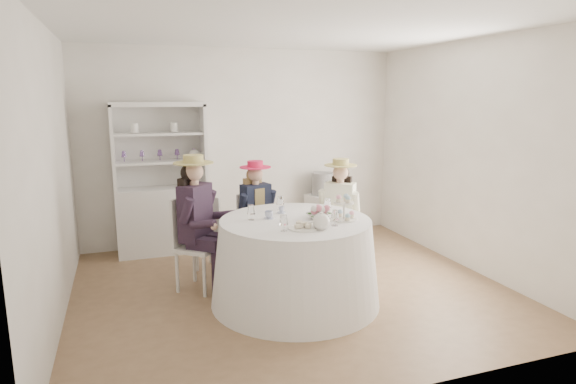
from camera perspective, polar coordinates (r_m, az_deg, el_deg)
name	(u,v)px	position (r m, az deg, el deg)	size (l,w,h in m)	color
ground	(291,288)	(5.32, 0.36, -11.36)	(4.50, 4.50, 0.00)	brown
ceiling	(291,28)	(4.96, 0.40, 18.83)	(4.50, 4.50, 0.00)	white
wall_back	(244,147)	(6.87, -5.23, 5.38)	(4.50, 4.50, 0.00)	silver
wall_front	(395,206)	(3.18, 12.52, -1.67)	(4.50, 4.50, 0.00)	silver
wall_left	(51,177)	(4.72, -26.32, 1.60)	(4.50, 4.50, 0.00)	silver
wall_right	(470,157)	(6.09, 20.82, 3.95)	(4.50, 4.50, 0.00)	silver
tea_table	(295,261)	(4.87, 0.86, -8.18)	(1.69, 1.69, 0.86)	white
hutch	(162,200)	(6.55, -14.68, -0.95)	(1.27, 0.69, 1.98)	silver
side_table	(322,215)	(7.16, 4.11, -2.79)	(0.40, 0.40, 0.62)	silver
hatbox	(323,184)	(7.06, 4.16, 0.97)	(0.33, 0.33, 0.33)	black
guest_left	(197,215)	(5.14, -10.68, -2.71)	(0.62, 0.61, 1.46)	silver
guest_mid	(257,208)	(5.73, -3.74, -1.95)	(0.49, 0.53, 1.31)	silver
guest_right	(339,208)	(5.70, 6.09, -1.91)	(0.56, 0.57, 1.34)	silver
spare_chair	(211,230)	(5.76, -9.10, -4.50)	(0.54, 0.54, 0.93)	silver
teacup_a	(269,215)	(4.76, -2.28, -2.78)	(0.09, 0.09, 0.07)	white
teacup_b	(281,210)	(4.99, -0.79, -2.18)	(0.06, 0.06, 0.06)	white
teacup_c	(317,212)	(4.90, 3.44, -2.38)	(0.09, 0.09, 0.07)	white
flower_bowl	(317,217)	(4.75, 3.47, -2.92)	(0.20, 0.20, 0.05)	white
flower_arrangement	(319,210)	(4.75, 3.71, -2.18)	(0.18, 0.18, 0.07)	pink
table_teapot	(321,222)	(4.38, 3.98, -3.53)	(0.22, 0.16, 0.17)	white
sandwich_plate	(303,227)	(4.41, 1.81, -4.15)	(0.28, 0.28, 0.06)	white
cupcake_stand	(344,211)	(4.73, 6.64, -2.24)	(0.26, 0.26, 0.24)	white
stemware_set	(295,212)	(4.72, 0.88, -2.38)	(0.91, 0.87, 0.15)	white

